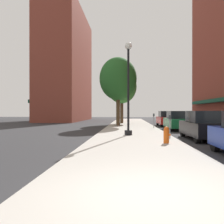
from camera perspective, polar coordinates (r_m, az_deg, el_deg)
name	(u,v)px	position (r m, az deg, el deg)	size (l,w,h in m)	color
ground_plane	(174,129)	(22.75, 14.74, -3.95)	(90.00, 90.00, 0.00)	#2D2D30
sidewalk_slab	(131,127)	(23.34, 4.55, -3.69)	(4.80, 50.00, 0.12)	#B7B2A8
building_far_background	(67,67)	(43.35, -10.77, 10.59)	(6.80, 18.00, 18.98)	brown
lamppost	(128,87)	(15.25, 3.94, 6.07)	(0.48, 0.48, 5.90)	black
fire_hydrant	(166,135)	(11.61, 12.91, -5.35)	(0.33, 0.26, 0.79)	#E05614
parking_meter_near	(170,123)	(13.74, 13.72, -2.69)	(0.14, 0.09, 1.31)	slate
parking_meter_far	(154,119)	(21.88, 9.99, -1.62)	(0.14, 0.09, 1.31)	slate
tree_near	(118,79)	(25.39, 1.47, 7.95)	(3.94, 3.94, 7.24)	#4C3823
tree_mid	(122,87)	(30.59, 2.36, 6.12)	(3.80, 3.80, 6.89)	#4C3823
car_black	(203,126)	(14.57, 21.05, -3.09)	(1.80, 4.30, 1.66)	black
car_green	(177,121)	(21.38, 15.43, -2.04)	(1.80, 4.30, 1.66)	black
car_red	(167,119)	(27.08, 12.95, -1.57)	(1.80, 4.30, 1.66)	black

